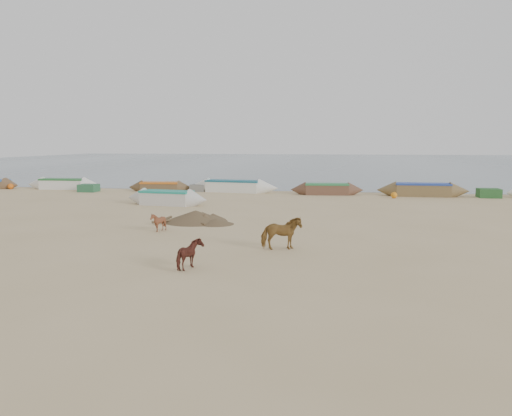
{
  "coord_description": "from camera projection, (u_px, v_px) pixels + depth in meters",
  "views": [
    {
      "loc": [
        3.53,
        -18.07,
        3.98
      ],
      "look_at": [
        0.0,
        4.0,
        1.0
      ],
      "focal_mm": 35.0,
      "sensor_mm": 36.0,
      "label": 1
    }
  ],
  "objects": [
    {
      "name": "sea",
      "position": [
        318.0,
        162.0,
        99.02
      ],
      "size": [
        160.0,
        160.0,
        0.0
      ],
      "primitive_type": "plane",
      "color": "slate",
      "rests_on": "ground"
    },
    {
      "name": "cow_adult",
      "position": [
        281.0,
        233.0,
        18.42
      ],
      "size": [
        1.59,
        1.03,
        1.24
      ],
      "primitive_type": "imported",
      "rotation": [
        0.0,
        0.0,
        1.84
      ],
      "color": "olive",
      "rests_on": "ground"
    },
    {
      "name": "near_canoe",
      "position": [
        167.0,
        198.0,
        31.54
      ],
      "size": [
        5.63,
        2.04,
        0.91
      ],
      "primitive_type": null,
      "rotation": [
        0.0,
        0.0,
        -0.13
      ],
      "color": "beige",
      "rests_on": "ground"
    },
    {
      "name": "waterline_canoes",
      "position": [
        285.0,
        187.0,
        38.86
      ],
      "size": [
        57.23,
        3.51,
        0.97
      ],
      "color": "brown",
      "rests_on": "ground"
    },
    {
      "name": "calf_front",
      "position": [
        158.0,
        222.0,
        22.2
      ],
      "size": [
        0.99,
        0.96,
        0.85
      ],
      "primitive_type": "imported",
      "rotation": [
        0.0,
        0.0,
        -1.12
      ],
      "color": "brown",
      "rests_on": "ground"
    },
    {
      "name": "beach_clutter",
      "position": [
        328.0,
        191.0,
        37.74
      ],
      "size": [
        44.9,
        3.42,
        0.64
      ],
      "color": "#2B603D",
      "rests_on": "ground"
    },
    {
      "name": "ground",
      "position": [
        239.0,
        248.0,
        18.76
      ],
      "size": [
        140.0,
        140.0,
        0.0
      ],
      "primitive_type": "plane",
      "color": "tan",
      "rests_on": "ground"
    },
    {
      "name": "debris_pile",
      "position": [
        196.0,
        216.0,
        25.0
      ],
      "size": [
        3.88,
        3.88,
        0.56
      ],
      "primitive_type": "cone",
      "rotation": [
        0.0,
        0.0,
        0.23
      ],
      "color": "brown",
      "rests_on": "ground"
    },
    {
      "name": "calf_right",
      "position": [
        191.0,
        255.0,
        15.62
      ],
      "size": [
        0.92,
        1.03,
        0.93
      ],
      "primitive_type": "imported",
      "rotation": [
        0.0,
        0.0,
        1.72
      ],
      "color": "#53241B",
      "rests_on": "ground"
    }
  ]
}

